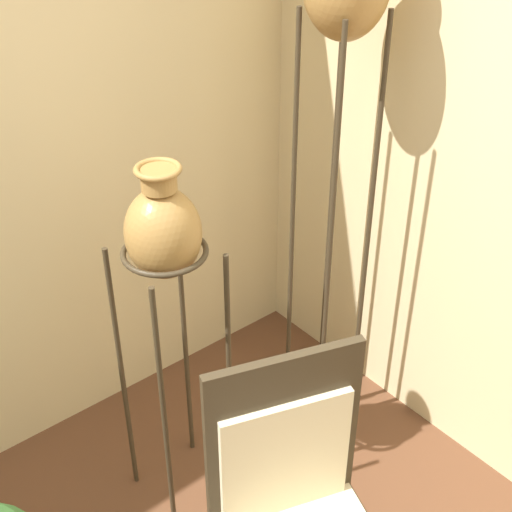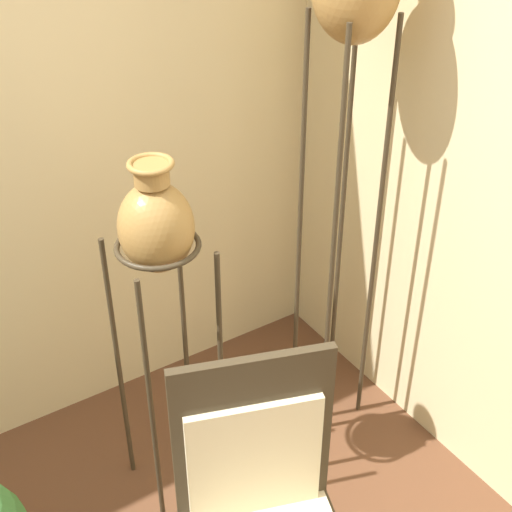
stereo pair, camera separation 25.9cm
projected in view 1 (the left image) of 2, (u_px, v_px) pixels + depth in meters
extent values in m
cylinder|color=#382D1E|center=(329.00, 257.00, 2.81)|extent=(0.02, 0.02, 1.84)
cylinder|color=#382D1E|center=(368.00, 238.00, 2.93)|extent=(0.02, 0.02, 1.84)
cylinder|color=#382D1E|center=(292.00, 234.00, 2.96)|extent=(0.02, 0.02, 1.84)
cylinder|color=#382D1E|center=(330.00, 217.00, 3.08)|extent=(0.02, 0.02, 1.84)
torus|color=#382D1E|center=(345.00, 7.00, 2.44)|extent=(0.23, 0.23, 0.02)
cylinder|color=#382D1E|center=(165.00, 422.00, 2.53)|extent=(0.02, 0.02, 1.18)
cylinder|color=#382D1E|center=(229.00, 385.00, 2.69)|extent=(0.02, 0.02, 1.18)
cylinder|color=#382D1E|center=(122.00, 378.00, 2.72)|extent=(0.02, 0.02, 1.18)
cylinder|color=#382D1E|center=(185.00, 346.00, 2.87)|extent=(0.02, 0.02, 1.18)
torus|color=#382D1E|center=(165.00, 252.00, 2.38)|extent=(0.30, 0.30, 0.02)
ellipsoid|color=olive|center=(163.00, 233.00, 2.34)|extent=(0.26, 0.26, 0.32)
cylinder|color=olive|center=(159.00, 179.00, 2.23)|extent=(0.12, 0.12, 0.07)
torus|color=olive|center=(158.00, 169.00, 2.21)|extent=(0.15, 0.15, 0.02)
cube|color=#382D1E|center=(283.00, 439.00, 2.12)|extent=(0.47, 0.19, 0.64)
cube|color=beige|center=(286.00, 460.00, 2.14)|extent=(0.40, 0.16, 0.45)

